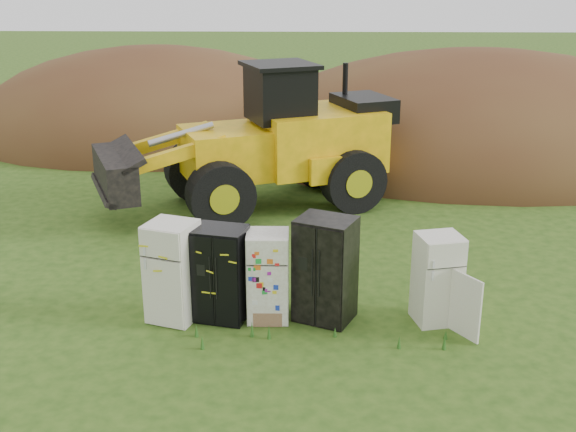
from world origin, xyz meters
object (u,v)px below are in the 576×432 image
fridge_black_side (221,274)px  fridge_sticker (268,276)px  fridge_dark_mid (325,269)px  fridge_open_door (437,279)px  wheel_loader (246,139)px  fridge_leftmost (173,271)px

fridge_black_side → fridge_sticker: 0.86m
fridge_dark_mid → fridge_open_door: (2.03, -0.04, -0.14)m
fridge_sticker → wheel_loader: wheel_loader is taller
fridge_sticker → fridge_open_door: fridge_sticker is taller
fridge_leftmost → fridge_sticker: bearing=20.3°
wheel_loader → fridge_leftmost: bearing=-119.9°
fridge_open_door → wheel_loader: wheel_loader is taller
fridge_black_side → fridge_open_door: bearing=13.0°
fridge_leftmost → fridge_black_side: fridge_leftmost is taller
fridge_black_side → fridge_dark_mid: bearing=14.2°
fridge_leftmost → wheel_loader: wheel_loader is taller
fridge_sticker → wheel_loader: (-0.92, 6.38, 1.06)m
fridge_leftmost → wheel_loader: 6.54m
fridge_leftmost → wheel_loader: bearing=101.7°
fridge_sticker → wheel_loader: size_ratio=0.21×
fridge_sticker → fridge_open_door: (3.07, -0.01, -0.01)m
fridge_open_door → fridge_dark_mid: bearing=165.4°
fridge_black_side → wheel_loader: size_ratio=0.22×
fridge_sticker → fridge_open_door: bearing=-1.3°
fridge_sticker → wheel_loader: bearing=97.1°
fridge_leftmost → fridge_black_side: (0.87, 0.04, -0.05)m
fridge_leftmost → fridge_sticker: size_ratio=1.11×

